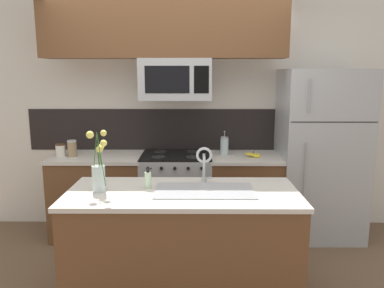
% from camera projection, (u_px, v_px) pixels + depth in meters
% --- Properties ---
extents(ground_plane, '(10.00, 10.00, 0.00)m').
position_uv_depth(ground_plane, '(172.00, 275.00, 3.39)').
color(ground_plane, brown).
extents(rear_partition, '(5.20, 0.10, 2.60)m').
position_uv_depth(rear_partition, '(203.00, 116.00, 4.40)').
color(rear_partition, silver).
rests_on(rear_partition, ground).
extents(splash_band, '(3.46, 0.01, 0.48)m').
position_uv_depth(splash_band, '(177.00, 130.00, 4.37)').
color(splash_band, black).
rests_on(splash_band, rear_partition).
extents(back_counter_left, '(1.01, 0.65, 0.91)m').
position_uv_depth(back_counter_left, '(99.00, 195.00, 4.19)').
color(back_counter_left, brown).
rests_on(back_counter_left, ground).
extents(back_counter_right, '(0.78, 0.65, 0.91)m').
position_uv_depth(back_counter_right, '(244.00, 195.00, 4.18)').
color(back_counter_right, brown).
rests_on(back_counter_right, ground).
extents(stove_range, '(0.76, 0.64, 0.93)m').
position_uv_depth(stove_range, '(177.00, 195.00, 4.18)').
color(stove_range, '#A8AAAF').
rests_on(stove_range, ground).
extents(microwave, '(0.74, 0.40, 0.42)m').
position_uv_depth(microwave, '(176.00, 79.00, 3.92)').
color(microwave, '#A8AAAF').
extents(upper_cabinet_band, '(2.49, 0.34, 0.60)m').
position_uv_depth(upper_cabinet_band, '(164.00, 28.00, 3.80)').
color(upper_cabinet_band, brown).
extents(refrigerator, '(0.89, 0.74, 1.84)m').
position_uv_depth(refrigerator, '(320.00, 154.00, 4.11)').
color(refrigerator, '#A8AAAF').
rests_on(refrigerator, ground).
extents(storage_jar_tall, '(0.10, 0.10, 0.14)m').
position_uv_depth(storage_jar_tall, '(61.00, 150.00, 4.06)').
color(storage_jar_tall, silver).
rests_on(storage_jar_tall, back_counter_left).
extents(storage_jar_medium, '(0.10, 0.10, 0.18)m').
position_uv_depth(storage_jar_medium, '(72.00, 148.00, 4.06)').
color(storage_jar_medium, '#997F5B').
rests_on(storage_jar_medium, back_counter_left).
extents(banana_bunch, '(0.19, 0.13, 0.08)m').
position_uv_depth(banana_bunch, '(253.00, 155.00, 4.03)').
color(banana_bunch, yellow).
rests_on(banana_bunch, back_counter_right).
extents(french_press, '(0.09, 0.09, 0.27)m').
position_uv_depth(french_press, '(224.00, 146.00, 4.14)').
color(french_press, silver).
rests_on(french_press, back_counter_right).
extents(island_counter, '(1.78, 0.77, 0.91)m').
position_uv_depth(island_counter, '(183.00, 246.00, 2.96)').
color(island_counter, brown).
rests_on(island_counter, ground).
extents(kitchen_sink, '(0.76, 0.41, 0.16)m').
position_uv_depth(kitchen_sink, '(204.00, 200.00, 2.88)').
color(kitchen_sink, '#ADAFB5').
rests_on(kitchen_sink, island_counter).
extents(sink_faucet, '(0.14, 0.14, 0.31)m').
position_uv_depth(sink_faucet, '(204.00, 160.00, 3.03)').
color(sink_faucet, '#B7BABF').
rests_on(sink_faucet, island_counter).
extents(dish_soap_bottle, '(0.06, 0.05, 0.16)m').
position_uv_depth(dish_soap_bottle, '(148.00, 180.00, 2.93)').
color(dish_soap_bottle, beige).
rests_on(dish_soap_bottle, island_counter).
extents(flower_vase, '(0.17, 0.17, 0.49)m').
position_uv_depth(flower_vase, '(99.00, 172.00, 2.83)').
color(flower_vase, silver).
rests_on(flower_vase, island_counter).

